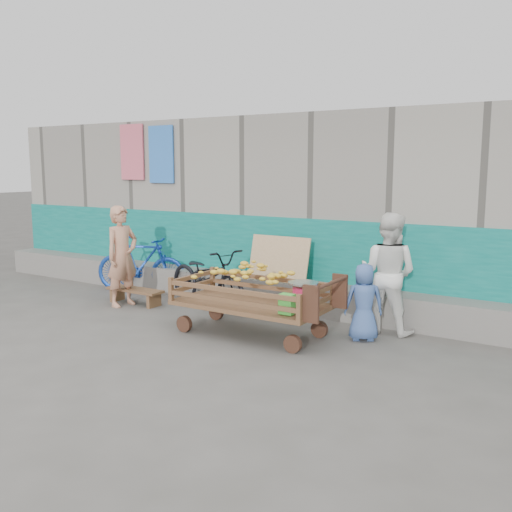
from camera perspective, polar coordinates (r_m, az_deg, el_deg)
The scene contains 9 objects.
ground at distance 7.24m, azimuth -8.73°, elevation -8.75°, with size 80.00×80.00×0.00m, color #4F4D48.
building_wall at distance 10.33m, azimuth 5.93°, elevation 4.87°, with size 12.00×3.50×3.00m.
banana_cart at distance 7.43m, azimuth -0.79°, elevation -3.22°, with size 2.16×0.99×0.92m.
bench at distance 9.38m, azimuth -12.00°, elevation -3.60°, with size 1.00×0.30×0.25m.
vendor_man at distance 9.21m, azimuth -13.23°, elevation -0.01°, with size 0.58×0.38×1.59m, color tan.
woman at distance 7.71m, azimuth 13.07°, elevation -1.67°, with size 0.78×0.61×1.60m, color white.
child at distance 7.34m, azimuth 10.74°, elevation -4.55°, with size 0.48×0.31×0.99m, color #4262A4.
bicycle_dark at distance 9.00m, azimuth -4.89°, elevation -2.13°, with size 0.62×1.78×0.93m, color black.
bicycle_blue at distance 10.17m, azimuth -11.46°, elevation -0.79°, with size 0.47×1.67×1.00m, color #133999.
Camera 1 is at (4.54, -5.20, 2.18)m, focal length 40.00 mm.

